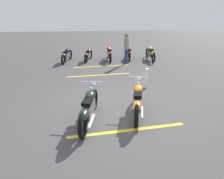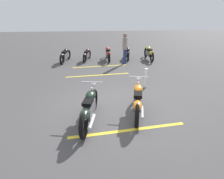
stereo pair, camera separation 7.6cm
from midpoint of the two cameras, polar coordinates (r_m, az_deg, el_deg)
ground_plane at (r=6.49m, az=-0.38°, el=-5.25°), size 60.00×60.00×0.00m
motorcycle_bright_foreground at (r=5.95m, az=7.15°, el=-3.07°), size 2.18×0.79×1.04m
motorcycle_dark_foreground at (r=5.48m, az=-7.06°, el=-5.29°), size 2.20×0.72×1.04m
motorcycle_row_far_left at (r=13.36m, az=10.60°, el=10.40°), size 2.21×0.31×0.83m
motorcycle_row_left at (r=13.39m, az=4.40°, el=10.56°), size 2.01×0.43×0.76m
motorcycle_row_center at (r=12.97m, az=-1.37°, el=10.43°), size 2.21×0.28×0.83m
motorcycle_row_right at (r=12.98m, az=-7.54°, el=10.00°), size 1.88×0.57×0.72m
motorcycle_row_far_right at (r=12.87m, az=-13.70°, el=9.68°), size 2.10×0.54×0.80m
bystander_near_row at (r=12.01m, az=3.58°, el=12.22°), size 0.32×0.30×1.81m
bollard_post at (r=8.22m, az=9.56°, el=3.31°), size 0.14×0.14×0.81m
parking_stripe_near at (r=5.33m, az=4.48°, el=-11.72°), size 0.42×3.20×0.01m
parking_stripe_mid at (r=9.89m, az=-4.31°, el=4.21°), size 0.42×3.20×0.01m
parking_stripe_far at (r=11.59m, az=-3.68°, el=6.80°), size 0.42×3.20×0.01m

